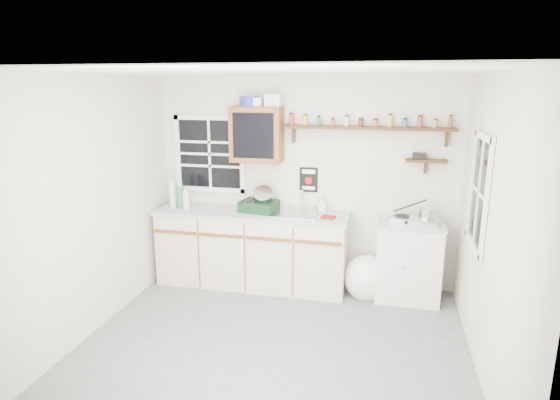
% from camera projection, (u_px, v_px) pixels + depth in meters
% --- Properties ---
extents(room, '(3.64, 3.24, 2.54)m').
position_uv_depth(room, '(273.00, 218.00, 4.13)').
color(room, '#515153').
rests_on(room, ground).
extents(main_cabinet, '(2.31, 0.63, 0.92)m').
position_uv_depth(main_cabinet, '(252.00, 248.00, 5.68)').
color(main_cabinet, '#BCB49C').
rests_on(main_cabinet, floor).
extents(right_cabinet, '(0.73, 0.57, 0.91)m').
position_uv_depth(right_cabinet, '(408.00, 260.00, 5.31)').
color(right_cabinet, silver).
rests_on(right_cabinet, floor).
extents(sink, '(0.52, 0.44, 0.29)m').
position_uv_depth(sink, '(296.00, 213.00, 5.45)').
color(sink, '#B4B3B8').
rests_on(sink, main_cabinet).
extents(upper_cabinet, '(0.60, 0.32, 0.65)m').
position_uv_depth(upper_cabinet, '(257.00, 134.00, 5.48)').
color(upper_cabinet, brown).
rests_on(upper_cabinet, wall_back).
extents(upper_cabinet_clutter, '(0.49, 0.24, 0.14)m').
position_uv_depth(upper_cabinet_clutter, '(258.00, 101.00, 5.38)').
color(upper_cabinet_clutter, '#172F98').
rests_on(upper_cabinet_clutter, upper_cabinet).
extents(spice_shelf, '(1.91, 0.18, 0.35)m').
position_uv_depth(spice_shelf, '(368.00, 127.00, 5.24)').
color(spice_shelf, black).
rests_on(spice_shelf, wall_back).
extents(secondary_shelf, '(0.45, 0.16, 0.24)m').
position_uv_depth(secondary_shelf, '(424.00, 160.00, 5.20)').
color(secondary_shelf, black).
rests_on(secondary_shelf, wall_back).
extents(warning_sign, '(0.22, 0.02, 0.30)m').
position_uv_depth(warning_sign, '(309.00, 180.00, 5.62)').
color(warning_sign, black).
rests_on(warning_sign, wall_back).
extents(window_back, '(0.93, 0.03, 0.98)m').
position_uv_depth(window_back, '(210.00, 154.00, 5.82)').
color(window_back, black).
rests_on(window_back, wall_back).
extents(window_right, '(0.03, 0.78, 1.08)m').
position_uv_depth(window_right, '(480.00, 192.00, 4.22)').
color(window_right, black).
rests_on(window_right, wall_back).
extents(water_bottles, '(0.26, 0.10, 0.34)m').
position_uv_depth(water_bottles, '(179.00, 197.00, 5.70)').
color(water_bottles, silver).
rests_on(water_bottles, main_cabinet).
extents(dish_rack, '(0.46, 0.38, 0.32)m').
position_uv_depth(dish_rack, '(260.00, 203.00, 5.56)').
color(dish_rack, black).
rests_on(dish_rack, main_cabinet).
extents(soap_bottle, '(0.11, 0.11, 0.20)m').
position_uv_depth(soap_bottle, '(322.00, 203.00, 5.57)').
color(soap_bottle, white).
rests_on(soap_bottle, main_cabinet).
extents(rag, '(0.18, 0.16, 0.02)m').
position_uv_depth(rag, '(328.00, 217.00, 5.30)').
color(rag, maroon).
rests_on(rag, main_cabinet).
extents(hotplate, '(0.54, 0.34, 0.07)m').
position_uv_depth(hotplate, '(414.00, 219.00, 5.16)').
color(hotplate, '#B4B3B8').
rests_on(hotplate, right_cabinet).
extents(saucepan, '(0.45, 0.20, 0.19)m').
position_uv_depth(saucepan, '(426.00, 212.00, 5.12)').
color(saucepan, '#B4B3B8').
rests_on(saucepan, hotplate).
extents(trash_bag, '(0.47, 0.42, 0.53)m').
position_uv_depth(trash_bag, '(367.00, 278.00, 5.38)').
color(trash_bag, silver).
rests_on(trash_bag, floor).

